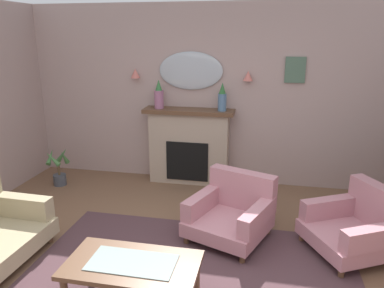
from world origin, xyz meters
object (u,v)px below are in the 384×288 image
(fireplace, at_px, (189,147))
(framed_picture, at_px, (295,70))
(armchair_in_corner, at_px, (358,226))
(wall_sconce_right, at_px, (248,76))
(coffee_table, at_px, (133,269))
(mantel_vase_right, at_px, (159,96))
(wall_sconce_left, at_px, (135,73))
(wall_mirror, at_px, (191,71))
(potted_plant_small_fern, at_px, (59,169))
(mantel_vase_centre, at_px, (222,98))
(armchair_near_fireplace, at_px, (232,211))

(fireplace, height_order, framed_picture, framed_picture)
(fireplace, relative_size, armchair_in_corner, 1.24)
(wall_sconce_right, bearing_deg, coffee_table, -103.66)
(wall_sconce_right, height_order, coffee_table, wall_sconce_right)
(mantel_vase_right, xyz_separation_m, wall_sconce_left, (-0.40, 0.12, 0.31))
(mantel_vase_right, distance_m, wall_sconce_left, 0.52)
(coffee_table, bearing_deg, wall_mirror, 92.56)
(fireplace, xyz_separation_m, potted_plant_small_fern, (-1.92, -0.53, -0.31))
(wall_sconce_left, height_order, armchair_in_corner, wall_sconce_left)
(armchair_in_corner, bearing_deg, mantel_vase_centre, 137.10)
(mantel_vase_right, relative_size, wall_sconce_right, 3.07)
(wall_sconce_right, xyz_separation_m, potted_plant_small_fern, (-2.77, -0.62, -1.40))
(coffee_table, relative_size, armchair_in_corner, 1.00)
(armchair_in_corner, bearing_deg, coffee_table, -147.36)
(potted_plant_small_fern, bearing_deg, wall_mirror, 19.28)
(wall_sconce_right, distance_m, armchair_near_fireplace, 2.09)
(framed_picture, bearing_deg, wall_mirror, -179.62)
(wall_sconce_right, height_order, armchair_near_fireplace, wall_sconce_right)
(coffee_table, relative_size, armchair_near_fireplace, 1.04)
(armchair_in_corner, bearing_deg, wall_sconce_left, 151.13)
(armchair_in_corner, distance_m, potted_plant_small_fern, 4.20)
(armchair_in_corner, bearing_deg, wall_mirror, 141.61)
(mantel_vase_right, distance_m, mantel_vase_centre, 0.95)
(fireplace, distance_m, armchair_in_corner, 2.67)
(mantel_vase_centre, bearing_deg, framed_picture, 10.20)
(wall_sconce_left, height_order, framed_picture, framed_picture)
(wall_sconce_left, distance_m, potted_plant_small_fern, 1.87)
(mantel_vase_right, height_order, wall_sconce_right, wall_sconce_right)
(wall_sconce_left, bearing_deg, wall_mirror, 3.37)
(mantel_vase_right, xyz_separation_m, wall_mirror, (0.45, 0.17, 0.36))
(wall_sconce_left, distance_m, armchair_near_fireplace, 2.68)
(fireplace, bearing_deg, armchair_in_corner, -36.00)
(mantel_vase_centre, height_order, wall_sconce_right, wall_sconce_right)
(mantel_vase_right, height_order, armchair_in_corner, mantel_vase_right)
(wall_mirror, xyz_separation_m, framed_picture, (1.50, 0.01, 0.04))
(fireplace, height_order, mantel_vase_right, mantel_vase_right)
(mantel_vase_right, bearing_deg, mantel_vase_centre, 0.00)
(coffee_table, bearing_deg, framed_picture, 65.57)
(fireplace, distance_m, potted_plant_small_fern, 2.01)
(fireplace, distance_m, coffee_table, 2.87)
(wall_sconce_left, relative_size, potted_plant_small_fern, 0.24)
(mantel_vase_centre, xyz_separation_m, armchair_in_corner, (1.65, -1.54, -1.04))
(framed_picture, bearing_deg, coffee_table, -114.43)
(fireplace, height_order, coffee_table, fireplace)
(fireplace, bearing_deg, wall_sconce_right, 6.16)
(mantel_vase_right, xyz_separation_m, framed_picture, (1.95, 0.18, 0.40))
(fireplace, relative_size, framed_picture, 3.78)
(wall_sconce_right, distance_m, armchair_in_corner, 2.50)
(fireplace, bearing_deg, armchair_near_fireplace, -61.14)
(potted_plant_small_fern, bearing_deg, coffee_table, -48.60)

